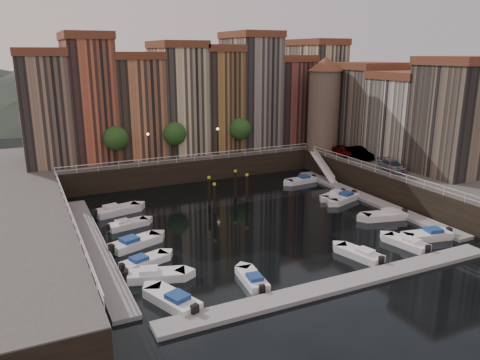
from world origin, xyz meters
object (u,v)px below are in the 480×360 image
boat_left_0 (155,275)px  car_c (392,166)px  boat_left_1 (144,262)px  boat_left_2 (135,243)px  gangway (323,165)px  car_b (358,153)px  corner_tower (324,103)px  car_a (344,151)px  mooring_pilings (227,191)px

boat_left_0 → car_c: (33.18, 9.63, 3.29)m
boat_left_1 → boat_left_2: bearing=68.6°
gangway → car_b: car_b is taller
corner_tower → gangway: (-2.90, -4.50, -8.28)m
boat_left_1 → car_c: bearing=-7.2°
corner_tower → car_a: bearing=-85.1°
mooring_pilings → boat_left_0: (-12.95, -15.07, -1.28)m
corner_tower → boat_left_2: size_ratio=2.66×
boat_left_2 → car_c: size_ratio=1.14×
gangway → car_b: (3.93, -2.67, 1.89)m
boat_left_0 → car_b: (33.88, 17.08, 3.44)m
boat_left_2 → car_a: 35.62m
mooring_pilings → car_b: size_ratio=1.11×
mooring_pilings → boat_left_0: mooring_pilings is taller
boat_left_2 → car_c: bearing=-15.7°
boat_left_0 → car_a: size_ratio=1.12×
car_b → boat_left_2: bearing=-163.2°
corner_tower → car_a: (0.41, -4.74, -6.46)m
boat_left_2 → corner_tower: bearing=7.6°
mooring_pilings → car_a: car_a is taller
car_a → corner_tower: bearing=102.1°
gangway → mooring_pilings: 17.64m
boat_left_2 → car_c: (33.14, 2.52, 3.26)m
corner_tower → boat_left_0: corner_tower is taller
boat_left_1 → boat_left_2: (0.21, 4.20, 0.05)m
boat_left_1 → car_b: car_b is taller
mooring_pilings → car_c: car_c is taller
gangway → car_a: 3.78m
mooring_pilings → car_b: (20.93, 2.02, 2.16)m
boat_left_1 → car_a: size_ratio=1.04×
car_a → car_b: bearing=-68.5°
corner_tower → car_c: (0.33, -14.63, -6.54)m
mooring_pilings → car_a: bearing=12.3°
corner_tower → mooring_pilings: (-19.91, -9.19, -8.54)m
car_a → gangway: bearing=-177.0°
mooring_pilings → car_a: (20.31, 4.44, 2.09)m
gangway → boat_left_2: 32.51m
car_b → gangway: bearing=146.2°
gangway → boat_left_2: size_ratio=1.61×
car_c → corner_tower: bearing=99.6°
gangway → boat_left_1: (-30.12, -16.85, -1.58)m
gangway → boat_left_1: gangway is taller
boat_left_0 → boat_left_2: bearing=106.8°
car_c → car_a: bearing=97.9°
corner_tower → car_b: size_ratio=2.82×
mooring_pilings → car_a: size_ratio=1.25×
gangway → mooring_pilings: bearing=-164.6°
car_b → boat_left_0: bearing=-152.8°
corner_tower → mooring_pilings: bearing=-155.2°
corner_tower → mooring_pilings: corner_tower is taller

